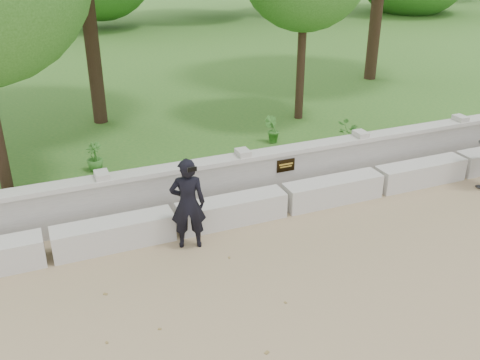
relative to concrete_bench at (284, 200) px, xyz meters
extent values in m
plane|color=#8C7855|center=(0.00, -1.90, -0.22)|extent=(80.00, 80.00, 0.00)
cube|color=#285B1E|center=(0.00, 12.10, -0.10)|extent=(40.00, 22.00, 0.25)
cube|color=beige|center=(-3.00, 0.00, 0.00)|extent=(1.90, 0.45, 0.45)
cube|color=beige|center=(-1.00, 0.00, 0.00)|extent=(1.90, 0.45, 0.45)
cube|color=beige|center=(1.00, 0.00, 0.00)|extent=(1.90, 0.45, 0.45)
cube|color=beige|center=(3.00, 0.00, 0.00)|extent=(1.90, 0.45, 0.45)
cube|color=#B4B1AA|center=(0.00, 0.70, 0.18)|extent=(12.50, 0.25, 0.82)
cube|color=beige|center=(0.00, 0.70, 0.64)|extent=(12.50, 0.35, 0.08)
cube|color=black|center=(0.30, 0.56, 0.40)|extent=(0.36, 0.02, 0.24)
imported|color=black|center=(-1.90, -0.44, 0.53)|extent=(0.63, 0.50, 1.51)
cube|color=black|center=(-1.90, -0.74, 1.23)|extent=(0.14, 0.06, 0.07)
cylinder|color=#382619|center=(-2.30, 5.48, 2.51)|extent=(0.34, 0.34, 4.97)
cylinder|color=#382619|center=(2.36, 3.87, 1.54)|extent=(0.20, 0.20, 3.02)
imported|color=#356F25|center=(1.00, 2.59, 0.32)|extent=(0.42, 0.41, 0.59)
imported|color=#356F25|center=(2.35, 1.52, 0.34)|extent=(0.62, 0.56, 0.63)
imported|color=#356F25|center=(-2.88, 2.54, 0.31)|extent=(0.43, 0.43, 0.58)
camera|label=1|loc=(-3.95, -7.46, 4.36)|focal=40.00mm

